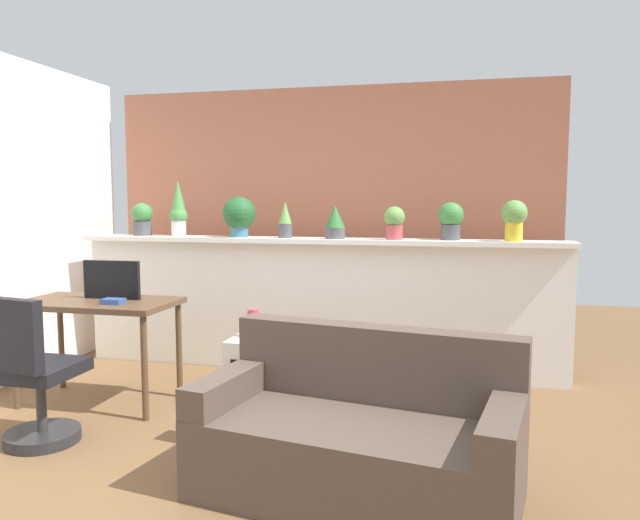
% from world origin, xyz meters
% --- Properties ---
extents(ground_plane, '(12.00, 12.00, 0.00)m').
position_xyz_m(ground_plane, '(0.00, 0.00, 0.00)').
color(ground_plane, brown).
extents(divider_wall, '(4.15, 0.16, 1.10)m').
position_xyz_m(divider_wall, '(0.00, 2.00, 0.55)').
color(divider_wall, white).
rests_on(divider_wall, ground).
extents(plant_shelf, '(4.15, 0.31, 0.04)m').
position_xyz_m(plant_shelf, '(0.00, 1.96, 1.12)').
color(plant_shelf, white).
rests_on(plant_shelf, divider_wall).
extents(brick_wall_behind, '(4.15, 0.10, 2.50)m').
position_xyz_m(brick_wall_behind, '(0.00, 2.60, 1.25)').
color(brick_wall_behind, '#AD664C').
rests_on(brick_wall_behind, ground).
extents(potted_plant_0, '(0.19, 0.19, 0.29)m').
position_xyz_m(potted_plant_0, '(-1.60, 2.00, 1.30)').
color(potted_plant_0, '#4C4C51').
rests_on(potted_plant_0, plant_shelf).
extents(potted_plant_1, '(0.16, 0.16, 0.50)m').
position_xyz_m(potted_plant_1, '(-1.24, 1.99, 1.38)').
color(potted_plant_1, silver).
rests_on(potted_plant_1, plant_shelf).
extents(potted_plant_2, '(0.28, 0.28, 0.35)m').
position_xyz_m(potted_plant_2, '(-0.66, 1.96, 1.34)').
color(potted_plant_2, '#386B84').
rests_on(potted_plant_2, plant_shelf).
extents(potted_plant_3, '(0.11, 0.11, 0.31)m').
position_xyz_m(potted_plant_3, '(-0.24, 1.94, 1.30)').
color(potted_plant_3, '#4C4C51').
rests_on(potted_plant_3, plant_shelf).
extents(potted_plant_4, '(0.16, 0.16, 0.27)m').
position_xyz_m(potted_plant_4, '(0.19, 1.94, 1.28)').
color(potted_plant_4, '#4C4C51').
rests_on(potted_plant_4, plant_shelf).
extents(potted_plant_5, '(0.17, 0.17, 0.27)m').
position_xyz_m(potted_plant_5, '(0.68, 1.94, 1.29)').
color(potted_plant_5, '#B7474C').
rests_on(potted_plant_5, plant_shelf).
extents(potted_plant_6, '(0.20, 0.20, 0.30)m').
position_xyz_m(potted_plant_6, '(1.13, 1.99, 1.31)').
color(potted_plant_6, '#4C4C51').
rests_on(potted_plant_6, plant_shelf).
extents(potted_plant_7, '(0.20, 0.20, 0.32)m').
position_xyz_m(potted_plant_7, '(1.61, 1.92, 1.33)').
color(potted_plant_7, gold).
rests_on(potted_plant_7, plant_shelf).
extents(desk, '(1.10, 0.60, 0.75)m').
position_xyz_m(desk, '(-1.31, 0.83, 0.67)').
color(desk, brown).
rests_on(desk, ground).
extents(tv_monitor, '(0.43, 0.04, 0.28)m').
position_xyz_m(tv_monitor, '(-1.24, 0.91, 0.89)').
color(tv_monitor, black).
rests_on(tv_monitor, desk).
extents(office_chair, '(0.48, 0.48, 0.91)m').
position_xyz_m(office_chair, '(-1.25, 0.06, 0.39)').
color(office_chair, '#262628').
rests_on(office_chair, ground).
extents(side_cube_shelf, '(0.40, 0.41, 0.50)m').
position_xyz_m(side_cube_shelf, '(-0.15, 1.00, 0.25)').
color(side_cube_shelf, silver).
rests_on(side_cube_shelf, ground).
extents(vase_on_shelf, '(0.08, 0.08, 0.20)m').
position_xyz_m(vase_on_shelf, '(-0.20, 1.02, 0.60)').
color(vase_on_shelf, '#CC3D47').
rests_on(vase_on_shelf, side_cube_shelf).
extents(book_on_desk, '(0.15, 0.10, 0.04)m').
position_xyz_m(book_on_desk, '(-1.12, 0.73, 0.77)').
color(book_on_desk, '#2D4C8C').
rests_on(book_on_desk, desk).
extents(couch, '(1.67, 1.02, 0.80)m').
position_xyz_m(couch, '(0.73, -0.08, 0.28)').
color(couch, brown).
rests_on(couch, ground).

